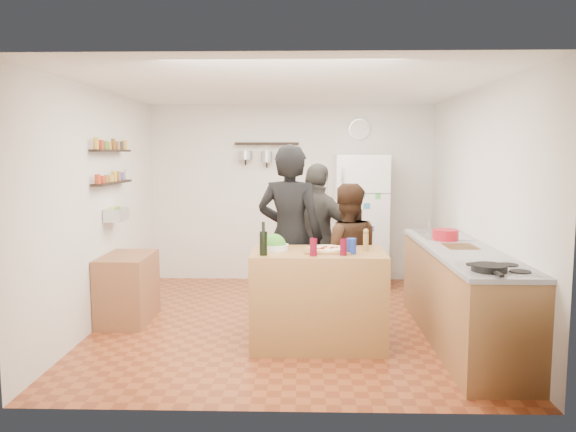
{
  "coord_description": "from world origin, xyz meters",
  "views": [
    {
      "loc": [
        0.16,
        -5.9,
        1.84
      ],
      "look_at": [
        0.0,
        0.1,
        1.15
      ],
      "focal_mm": 35.0,
      "sensor_mm": 36.0,
      "label": 1
    }
  ],
  "objects_px": {
    "counter_run": "(461,296)",
    "skillet": "(489,268)",
    "wine_bottle": "(263,244)",
    "person_back": "(318,239)",
    "fridge": "(360,221)",
    "person_left": "(290,237)",
    "wall_clock": "(359,129)",
    "side_table": "(128,288)",
    "red_bowl": "(445,235)",
    "pepper_mill": "(366,242)",
    "person_center": "(346,256)",
    "prep_island": "(318,298)",
    "salt_canister": "(351,246)",
    "salad_bowl": "(274,247)"
  },
  "relations": [
    {
      "from": "counter_run",
      "to": "skillet",
      "type": "distance_m",
      "value": 1.17
    },
    {
      "from": "wine_bottle",
      "to": "person_back",
      "type": "relative_size",
      "value": 0.12
    },
    {
      "from": "skillet",
      "to": "fridge",
      "type": "bearing_deg",
      "value": 100.97
    },
    {
      "from": "person_left",
      "to": "person_back",
      "type": "bearing_deg",
      "value": -105.64
    },
    {
      "from": "counter_run",
      "to": "wall_clock",
      "type": "xyz_separation_m",
      "value": [
        -0.75,
        2.63,
        1.7
      ]
    },
    {
      "from": "counter_run",
      "to": "fridge",
      "type": "xyz_separation_m",
      "value": [
        -0.75,
        2.3,
        0.45
      ]
    },
    {
      "from": "person_left",
      "to": "side_table",
      "type": "height_order",
      "value": "person_left"
    },
    {
      "from": "wine_bottle",
      "to": "person_back",
      "type": "distance_m",
      "value": 1.4
    },
    {
      "from": "person_back",
      "to": "person_left",
      "type": "bearing_deg",
      "value": 89.31
    },
    {
      "from": "wine_bottle",
      "to": "red_bowl",
      "type": "relative_size",
      "value": 0.8
    },
    {
      "from": "person_back",
      "to": "fridge",
      "type": "height_order",
      "value": "fridge"
    },
    {
      "from": "pepper_mill",
      "to": "person_left",
      "type": "bearing_deg",
      "value": 144.63
    },
    {
      "from": "pepper_mill",
      "to": "side_table",
      "type": "relative_size",
      "value": 0.2
    },
    {
      "from": "person_center",
      "to": "counter_run",
      "type": "distance_m",
      "value": 1.2
    },
    {
      "from": "wine_bottle",
      "to": "pepper_mill",
      "type": "relative_size",
      "value": 1.31
    },
    {
      "from": "prep_island",
      "to": "pepper_mill",
      "type": "relative_size",
      "value": 7.66
    },
    {
      "from": "side_table",
      "to": "person_left",
      "type": "bearing_deg",
      "value": -4.68
    },
    {
      "from": "person_center",
      "to": "person_back",
      "type": "xyz_separation_m",
      "value": [
        -0.28,
        0.51,
        0.1
      ]
    },
    {
      "from": "counter_run",
      "to": "person_center",
      "type": "bearing_deg",
      "value": 159.78
    },
    {
      "from": "wine_bottle",
      "to": "side_table",
      "type": "height_order",
      "value": "wine_bottle"
    },
    {
      "from": "wine_bottle",
      "to": "fridge",
      "type": "relative_size",
      "value": 0.12
    },
    {
      "from": "person_center",
      "to": "skillet",
      "type": "xyz_separation_m",
      "value": [
        0.99,
        -1.45,
        0.19
      ]
    },
    {
      "from": "pepper_mill",
      "to": "counter_run",
      "type": "distance_m",
      "value": 1.09
    },
    {
      "from": "red_bowl",
      "to": "wall_clock",
      "type": "relative_size",
      "value": 0.89
    },
    {
      "from": "skillet",
      "to": "side_table",
      "type": "height_order",
      "value": "skillet"
    },
    {
      "from": "counter_run",
      "to": "person_left",
      "type": "bearing_deg",
      "value": 166.06
    },
    {
      "from": "prep_island",
      "to": "counter_run",
      "type": "relative_size",
      "value": 0.48
    },
    {
      "from": "salt_canister",
      "to": "wall_clock",
      "type": "relative_size",
      "value": 0.47
    },
    {
      "from": "fridge",
      "to": "wine_bottle",
      "type": "bearing_deg",
      "value": -113.18
    },
    {
      "from": "skillet",
      "to": "wall_clock",
      "type": "xyz_separation_m",
      "value": [
        -0.65,
        3.68,
        1.2
      ]
    },
    {
      "from": "person_center",
      "to": "person_left",
      "type": "bearing_deg",
      "value": -2.12
    },
    {
      "from": "red_bowl",
      "to": "person_back",
      "type": "bearing_deg",
      "value": 162.31
    },
    {
      "from": "wall_clock",
      "to": "salad_bowl",
      "type": "bearing_deg",
      "value": -111.28
    },
    {
      "from": "person_center",
      "to": "fridge",
      "type": "height_order",
      "value": "fridge"
    },
    {
      "from": "red_bowl",
      "to": "person_center",
      "type": "bearing_deg",
      "value": -175.13
    },
    {
      "from": "counter_run",
      "to": "wall_clock",
      "type": "relative_size",
      "value": 8.77
    },
    {
      "from": "salad_bowl",
      "to": "side_table",
      "type": "xyz_separation_m",
      "value": [
        -1.63,
        0.66,
        -0.57
      ]
    },
    {
      "from": "salt_canister",
      "to": "salad_bowl",
      "type": "bearing_deg",
      "value": 166.72
    },
    {
      "from": "red_bowl",
      "to": "wine_bottle",
      "type": "bearing_deg",
      "value": -154.95
    },
    {
      "from": "salad_bowl",
      "to": "side_table",
      "type": "height_order",
      "value": "salad_bowl"
    },
    {
      "from": "person_left",
      "to": "red_bowl",
      "type": "distance_m",
      "value": 1.62
    },
    {
      "from": "prep_island",
      "to": "red_bowl",
      "type": "distance_m",
      "value": 1.58
    },
    {
      "from": "prep_island",
      "to": "side_table",
      "type": "xyz_separation_m",
      "value": [
        -2.05,
        0.71,
        -0.09
      ]
    },
    {
      "from": "prep_island",
      "to": "fridge",
      "type": "relative_size",
      "value": 0.69
    },
    {
      "from": "salt_canister",
      "to": "wall_clock",
      "type": "height_order",
      "value": "wall_clock"
    },
    {
      "from": "pepper_mill",
      "to": "fridge",
      "type": "relative_size",
      "value": 0.09
    },
    {
      "from": "red_bowl",
      "to": "fridge",
      "type": "relative_size",
      "value": 0.15
    },
    {
      "from": "wine_bottle",
      "to": "wall_clock",
      "type": "xyz_separation_m",
      "value": [
        1.14,
        3.0,
        1.13
      ]
    },
    {
      "from": "wine_bottle",
      "to": "fridge",
      "type": "bearing_deg",
      "value": 66.82
    },
    {
      "from": "wine_bottle",
      "to": "red_bowl",
      "type": "height_order",
      "value": "wine_bottle"
    }
  ]
}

